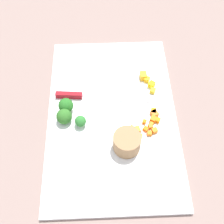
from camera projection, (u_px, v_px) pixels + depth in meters
The scene contains 24 objects.
ground_plane at pixel (112, 116), 0.84m from camera, with size 4.00×4.00×0.00m, color gray.
cutting_board at pixel (112, 115), 0.83m from camera, with size 0.56×0.35×0.01m, color white.
prep_bowl at pixel (127, 142), 0.75m from camera, with size 0.07×0.07×0.05m, color #957049.
chef_knife at pixel (92, 97), 0.85m from camera, with size 0.04×0.33×0.02m.
carrot_dice_0 at pixel (152, 123), 0.80m from camera, with size 0.01×0.01×0.01m, color orange.
carrot_dice_1 at pixel (146, 129), 0.79m from camera, with size 0.01×0.01×0.01m, color orange.
carrot_dice_2 at pixel (153, 110), 0.83m from camera, with size 0.02×0.01×0.01m, color orange.
carrot_dice_3 at pixel (154, 131), 0.79m from camera, with size 0.01×0.01×0.01m, color orange.
carrot_dice_4 at pixel (137, 130), 0.79m from camera, with size 0.02×0.02×0.02m, color orange.
carrot_dice_5 at pixel (149, 133), 0.79m from camera, with size 0.01×0.01×0.01m, color orange.
carrot_dice_6 at pixel (153, 119), 0.81m from camera, with size 0.02×0.02×0.01m, color orange.
carrot_dice_7 at pixel (157, 120), 0.81m from camera, with size 0.01×0.01×0.01m, color orange.
carrot_dice_8 at pixel (131, 130), 0.79m from camera, with size 0.02×0.02×0.02m, color orange.
carrot_dice_9 at pixel (154, 114), 0.82m from camera, with size 0.02×0.02×0.01m, color orange.
carrot_dice_10 at pixel (140, 136), 0.78m from camera, with size 0.01×0.01×0.01m, color orange.
carrot_dice_11 at pixel (150, 126), 0.80m from camera, with size 0.01×0.01×0.01m, color orange.
carrot_dice_12 at pixel (144, 122), 0.81m from camera, with size 0.01×0.01×0.01m, color orange.
pepper_dice_0 at pixel (152, 85), 0.87m from camera, with size 0.02×0.02×0.02m, color yellow.
pepper_dice_1 at pixel (153, 91), 0.86m from camera, with size 0.02×0.01×0.01m, color yellow.
pepper_dice_2 at pixel (143, 76), 0.89m from camera, with size 0.02×0.02×0.02m, color yellow.
pepper_dice_3 at pixel (147, 80), 0.88m from camera, with size 0.01×0.01×0.01m, color yellow.
broccoli_floret_0 at pixel (80, 121), 0.79m from camera, with size 0.03×0.03×0.03m.
broccoli_floret_1 at pixel (66, 106), 0.81m from camera, with size 0.04×0.04×0.05m.
broccoli_floret_2 at pixel (64, 117), 0.80m from camera, with size 0.04×0.04×0.04m.
Camera 1 is at (0.45, -0.02, 0.71)m, focal length 47.58 mm.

